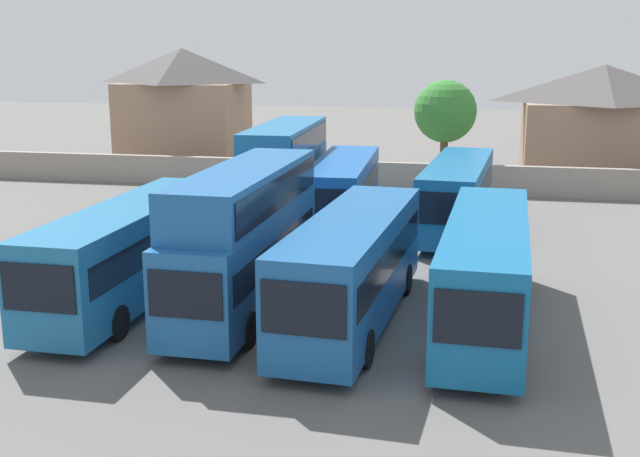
# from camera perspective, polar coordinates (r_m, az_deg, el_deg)

# --- Properties ---
(ground) EXTENTS (140.00, 140.00, 0.00)m
(ground) POSITION_cam_1_polar(r_m,az_deg,el_deg) (43.73, 3.85, 1.45)
(ground) COLOR #605E5B
(depot_boundary_wall) EXTENTS (56.00, 0.50, 1.80)m
(depot_boundary_wall) POSITION_cam_1_polar(r_m,az_deg,el_deg) (48.67, 4.67, 3.71)
(depot_boundary_wall) COLOR gray
(depot_boundary_wall) RESTS_ON ground
(bus_1) EXTENTS (2.78, 11.69, 3.42)m
(bus_1) POSITION_cam_1_polar(r_m,az_deg,el_deg) (28.24, -13.35, -1.31)
(bus_1) COLOR #1C6499
(bus_1) RESTS_ON ground
(bus_2) EXTENTS (2.67, 10.63, 4.83)m
(bus_2) POSITION_cam_1_polar(r_m,az_deg,el_deg) (26.62, -5.38, -0.19)
(bus_2) COLOR #1D5999
(bus_2) RESTS_ON ground
(bus_3) EXTENTS (3.31, 11.38, 3.50)m
(bus_3) POSITION_cam_1_polar(r_m,az_deg,el_deg) (25.35, 2.38, -2.50)
(bus_3) COLOR #195594
(bus_3) RESTS_ON ground
(bus_4) EXTENTS (2.91, 11.88, 3.46)m
(bus_4) POSITION_cam_1_polar(r_m,az_deg,el_deg) (25.57, 11.80, -2.69)
(bus_4) COLOR #115F98
(bus_4) RESTS_ON ground
(bus_5) EXTENTS (2.87, 10.29, 4.94)m
(bus_5) POSITION_cam_1_polar(r_m,az_deg,el_deg) (39.44, -2.54, 4.30)
(bus_5) COLOR #1D649B
(bus_5) RESTS_ON ground
(bus_6) EXTENTS (2.94, 10.83, 3.38)m
(bus_6) POSITION_cam_1_polar(r_m,az_deg,el_deg) (38.58, 1.65, 2.83)
(bus_6) COLOR #1655A8
(bus_6) RESTS_ON ground
(bus_7) EXTENTS (3.34, 11.24, 3.38)m
(bus_7) POSITION_cam_1_polar(r_m,az_deg,el_deg) (38.38, 9.82, 2.58)
(bus_7) COLOR #165D96
(bus_7) RESTS_ON ground
(house_terrace_left) EXTENTS (8.76, 6.69, 8.51)m
(house_terrace_left) POSITION_cam_1_polar(r_m,az_deg,el_deg) (58.45, -9.75, 8.54)
(house_terrace_left) COLOR #9E7A60
(house_terrace_left) RESTS_ON ground
(house_terrace_centre) EXTENTS (10.30, 7.36, 7.51)m
(house_terrace_centre) POSITION_cam_1_polar(r_m,az_deg,el_deg) (55.27, 19.50, 7.20)
(house_terrace_centre) COLOR #9E7A60
(house_terrace_centre) RESTS_ON ground
(tree_left_of_lot) EXTENTS (3.88, 3.88, 6.66)m
(tree_left_of_lot) POSITION_cam_1_polar(r_m,az_deg,el_deg) (50.42, 8.96, 8.25)
(tree_left_of_lot) COLOR brown
(tree_left_of_lot) RESTS_ON ground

